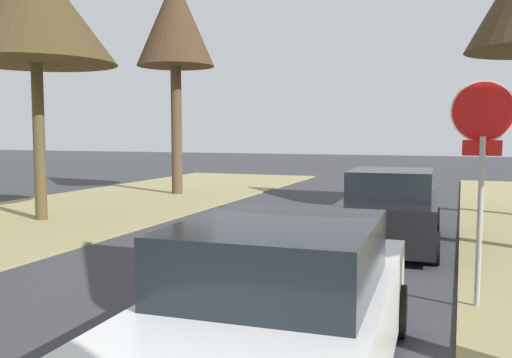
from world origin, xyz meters
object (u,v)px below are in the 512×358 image
Objects in this scene: stop_sign_far at (482,144)px; street_tree_left_mid_b at (35,10)px; street_tree_left_far at (175,24)px; parked_sedan_black at (391,210)px; parked_sedan_white at (284,313)px.

stop_sign_far is 0.43× the size of street_tree_left_mid_b.
street_tree_left_far is 12.21m from parked_sedan_black.
street_tree_left_far reaches higher than parked_sedan_white.
parked_sedan_white is 7.04m from parked_sedan_black.
parked_sedan_white is at bearing -118.69° from stop_sign_far.
street_tree_left_mid_b is at bearing 142.19° from parked_sedan_white.
parked_sedan_black is (8.64, -6.58, -5.58)m from street_tree_left_far.
parked_sedan_black is at bearing 111.74° from stop_sign_far.
stop_sign_far is 0.66× the size of parked_sedan_white.
parked_sedan_white is (8.53, -13.63, -5.58)m from street_tree_left_far.
street_tree_left_far is (0.37, 6.72, 0.83)m from street_tree_left_mid_b.
stop_sign_far reaches higher than parked_sedan_white.
stop_sign_far is at bearing 61.31° from parked_sedan_white.
street_tree_left_far is (-10.21, 10.54, 4.12)m from stop_sign_far.
street_tree_left_far reaches higher than stop_sign_far.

